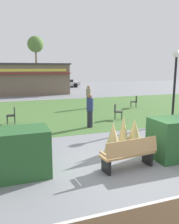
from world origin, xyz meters
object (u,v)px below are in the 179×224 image
lamppost_mid (175,78)px  cafe_chair_north (13,114)px  park_bench (129,154)px  person_strolling (90,110)px  food_kiosk (29,79)px  cafe_chair_west (135,101)px  person_standing (88,97)px  parked_car_center_slot (32,84)px  tree_left_bg (35,45)px  parked_car_east_slot (65,83)px  cafe_chair_center (117,110)px

lamppost_mid → cafe_chair_north: lamppost_mid is taller
park_bench → person_strolling: size_ratio=1.03×
food_kiosk → cafe_chair_west: food_kiosk is taller
cafe_chair_north → person_standing: 6.24m
parked_car_center_slot → tree_left_bg: tree_left_bg is taller
food_kiosk → person_standing: size_ratio=5.20×
cafe_chair_north → tree_left_bg: 30.65m
park_bench → tree_left_bg: tree_left_bg is taller
park_bench → person_strolling: person_strolling is taller
cafe_chair_west → parked_car_center_slot: size_ratio=0.21×
person_strolling → parked_car_center_slot: bearing=72.4°
person_standing → parked_car_center_slot: person_standing is taller
food_kiosk → cafe_chair_north: 15.12m
person_strolling → parked_car_east_slot: person_strolling is taller
person_strolling → person_standing: size_ratio=1.00×
lamppost_mid → person_strolling: bearing=171.4°
cafe_chair_north → parked_car_center_slot: bearing=81.5°
cafe_chair_center → person_standing: (-0.33, 4.03, 0.33)m
tree_left_bg → lamppost_mid: bearing=-84.4°
person_strolling → parked_car_east_slot: bearing=60.6°
lamppost_mid → person_standing: (-2.74, 5.88, -1.57)m
cafe_chair_north → food_kiosk: bearing=81.3°
cafe_chair_north → person_standing: size_ratio=0.53×
park_bench → cafe_chair_center: (2.68, 6.18, 0.05)m
cafe_chair_center → person_strolling: size_ratio=0.53×
person_strolling → park_bench: bearing=-115.1°
parked_car_east_slot → tree_left_bg: (-3.37, 7.46, 6.29)m
cafe_chair_center → tree_left_bg: bearing=91.4°
park_bench → cafe_chair_center: size_ratio=1.96×
person_strolling → lamppost_mid: bearing=-27.0°
tree_left_bg → person_standing: bearing=-89.1°
park_bench → parked_car_east_slot: parked_car_east_slot is taller
lamppost_mid → tree_left_bg: size_ratio=0.46×
park_bench → parked_car_center_slot: 29.21m
park_bench → tree_left_bg: bearing=87.0°
park_bench → parked_car_east_slot: bearing=79.7°
parked_car_east_slot → tree_left_bg: size_ratio=0.51×
cafe_chair_west → person_strolling: person_strolling is taller
lamppost_mid → parked_car_center_slot: 25.41m
person_standing → person_strolling: bearing=-68.9°
lamppost_mid → person_strolling: 4.82m
cafe_chair_west → tree_left_bg: bearing=97.9°
person_strolling → person_standing: same height
cafe_chair_center → cafe_chair_north: 5.81m
park_bench → lamppost_mid: (5.09, 4.33, 1.95)m
park_bench → parked_car_east_slot: (5.28, 29.20, 0.16)m
cafe_chair_west → parked_car_east_slot: (-0.45, 19.87, 0.12)m
food_kiosk → parked_car_center_slot: food_kiosk is taller
person_standing → parked_car_east_slot: (2.94, 18.99, -0.22)m
cafe_chair_north → tree_left_bg: bearing=80.4°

